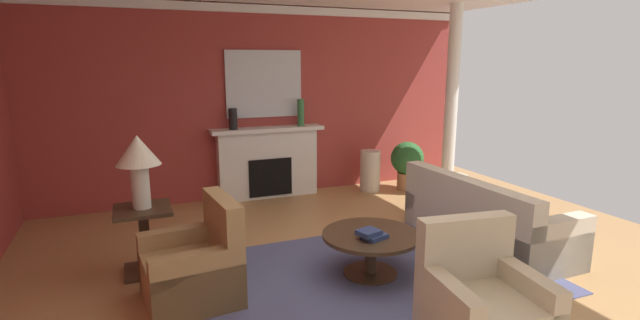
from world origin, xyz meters
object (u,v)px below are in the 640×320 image
object	(u,v)px
armchair_near_window	(195,269)
side_table	(145,236)
sofa	(483,221)
vase_mantel_left	(233,119)
table_lamp	(138,157)
fireplace	(268,164)
vase_mantel_right	(301,113)
coffee_table	(371,244)
mantel_mirror	(264,84)
potted_plant	(407,162)
armchair_facing_fireplace	(482,307)
vase_tall_corner	(370,171)

from	to	relation	value
armchair_near_window	side_table	bearing A→B (deg)	116.36
sofa	vase_mantel_left	bearing A→B (deg)	128.75
side_table	armchair_near_window	bearing A→B (deg)	-63.64
side_table	table_lamp	world-z (taller)	table_lamp
fireplace	vase_mantel_right	distance (m)	0.98
coffee_table	mantel_mirror	bearing A→B (deg)	92.80
coffee_table	vase_mantel_left	xyz separation A→B (m)	(-0.71, 3.11, 0.97)
fireplace	armchair_near_window	distance (m)	3.41
potted_plant	vase_mantel_left	bearing A→B (deg)	171.04
table_lamp	potted_plant	size ratio (longest dim) A/B	0.90
mantel_mirror	vase_mantel_left	bearing A→B (deg)	-162.82
mantel_mirror	potted_plant	distance (m)	2.73
mantel_mirror	coffee_table	bearing A→B (deg)	-87.20
sofa	mantel_mirror	bearing A→B (deg)	120.12
fireplace	vase_mantel_right	size ratio (longest dim) A/B	4.16
vase_mantel_left	potted_plant	size ratio (longest dim) A/B	0.39
armchair_facing_fireplace	sofa	bearing A→B (deg)	48.30
fireplace	mantel_mirror	bearing A→B (deg)	90.00
mantel_mirror	potted_plant	xyz separation A→B (m)	(2.30, -0.62, -1.32)
side_table	table_lamp	bearing A→B (deg)	-153.43
armchair_facing_fireplace	side_table	size ratio (longest dim) A/B	1.36
table_lamp	sofa	bearing A→B (deg)	-11.28
mantel_mirror	table_lamp	xyz separation A→B (m)	(-1.97, -2.34, -0.59)
side_table	vase_mantel_left	distance (m)	2.74
vase_mantel_right	armchair_near_window	bearing A→B (deg)	-125.63
vase_tall_corner	vase_mantel_right	bearing A→B (deg)	167.77
mantel_mirror	vase_tall_corner	bearing A→B (deg)	-13.85
vase_mantel_left	potted_plant	xyz separation A→B (m)	(2.85, -0.45, -0.81)
armchair_facing_fireplace	vase_mantel_right	distance (m)	4.63
side_table	vase_mantel_right	bearing A→B (deg)	40.69
armchair_near_window	vase_mantel_right	distance (m)	3.79
armchair_near_window	sofa	bearing A→B (deg)	0.81
armchair_near_window	side_table	distance (m)	0.89
side_table	potted_plant	size ratio (longest dim) A/B	0.84
potted_plant	table_lamp	bearing A→B (deg)	-158.12
armchair_near_window	armchair_facing_fireplace	distance (m)	2.48
armchair_near_window	potted_plant	bearing A→B (deg)	32.95
vase_mantel_left	vase_tall_corner	distance (m)	2.46
armchair_near_window	table_lamp	bearing A→B (deg)	116.36
vase_mantel_right	vase_tall_corner	distance (m)	1.55
mantel_mirror	armchair_facing_fireplace	distance (m)	4.93
fireplace	vase_tall_corner	distance (m)	1.74
armchair_facing_fireplace	potted_plant	bearing A→B (deg)	64.52
sofa	side_table	bearing A→B (deg)	168.72
armchair_near_window	coffee_table	size ratio (longest dim) A/B	0.95
vase_mantel_right	potted_plant	size ratio (longest dim) A/B	0.52
armchair_near_window	vase_mantel_left	size ratio (longest dim) A/B	2.93
sofa	armchair_near_window	xyz separation A→B (m)	(-3.36, -0.05, 0.01)
fireplace	coffee_table	distance (m)	3.17
potted_plant	side_table	bearing A→B (deg)	-158.12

